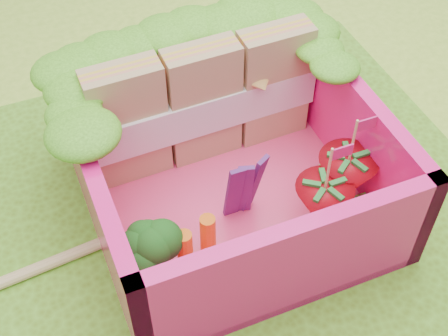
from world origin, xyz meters
name	(u,v)px	position (x,y,z in m)	size (l,w,h in m)	color
ground	(233,236)	(0.00, 0.00, 0.00)	(14.00, 14.00, 0.00)	#93C537
placemat	(233,234)	(0.00, 0.00, 0.01)	(2.60, 2.60, 0.03)	#5D9521
bento_floor	(230,198)	(0.06, 0.18, 0.06)	(1.30, 1.30, 0.05)	#F13D76
bento_box	(230,162)	(0.06, 0.18, 0.31)	(1.30, 1.30, 0.55)	#FF157E
lettuce_ruffle	(191,45)	(0.06, 0.64, 0.64)	(1.43, 0.76, 0.11)	#358017
sandwich_stack	(204,103)	(0.06, 0.51, 0.39)	(1.14, 0.20, 0.63)	tan
broccoli	(147,247)	(-0.43, -0.10, 0.27)	(0.32, 0.32, 0.27)	#729F4D
carrot_sticks	(197,243)	(-0.22, -0.11, 0.20)	(0.19, 0.11, 0.23)	orange
purple_wedges	(244,188)	(0.07, 0.04, 0.27)	(0.17, 0.06, 0.38)	#4C1A5C
strawberry_left	(322,206)	(0.37, -0.14, 0.22)	(0.26, 0.26, 0.50)	#B90D0B
strawberry_right	(345,179)	(0.54, -0.05, 0.22)	(0.27, 0.27, 0.51)	#B90D0B
snap_peas	(341,188)	(0.56, -0.01, 0.11)	(0.32, 0.38, 0.05)	green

